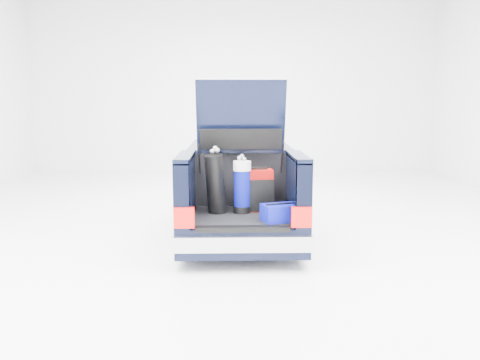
{
  "coord_description": "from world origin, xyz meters",
  "views": [
    {
      "loc": [
        -0.18,
        -8.37,
        2.2
      ],
      "look_at": [
        0.0,
        -0.5,
        0.93
      ],
      "focal_mm": 38.0,
      "sensor_mm": 36.0,
      "label": 1
    }
  ],
  "objects_px": {
    "black_golf_bag": "(215,184)",
    "blue_duffel": "(280,213)",
    "car": "(239,189)",
    "blue_golf_bag": "(242,186)",
    "red_suitcase": "(259,190)"
  },
  "relations": [
    {
      "from": "red_suitcase",
      "to": "car",
      "type": "bearing_deg",
      "value": 94.2
    },
    {
      "from": "red_suitcase",
      "to": "blue_duffel",
      "type": "xyz_separation_m",
      "value": [
        0.25,
        -0.62,
        -0.19
      ]
    },
    {
      "from": "blue_duffel",
      "to": "red_suitcase",
      "type": "bearing_deg",
      "value": 93.47
    },
    {
      "from": "blue_golf_bag",
      "to": "car",
      "type": "bearing_deg",
      "value": 95.51
    },
    {
      "from": "red_suitcase",
      "to": "blue_duffel",
      "type": "distance_m",
      "value": 0.69
    },
    {
      "from": "car",
      "to": "blue_golf_bag",
      "type": "relative_size",
      "value": 5.59
    },
    {
      "from": "car",
      "to": "blue_golf_bag",
      "type": "xyz_separation_m",
      "value": [
        0.01,
        -1.46,
        0.3
      ]
    },
    {
      "from": "blue_duffel",
      "to": "black_golf_bag",
      "type": "bearing_deg",
      "value": 133.2
    },
    {
      "from": "red_suitcase",
      "to": "black_golf_bag",
      "type": "xyz_separation_m",
      "value": [
        -0.62,
        -0.15,
        0.12
      ]
    },
    {
      "from": "black_golf_bag",
      "to": "blue_golf_bag",
      "type": "relative_size",
      "value": 1.13
    },
    {
      "from": "black_golf_bag",
      "to": "blue_duffel",
      "type": "distance_m",
      "value": 1.03
    },
    {
      "from": "car",
      "to": "blue_duffel",
      "type": "xyz_separation_m",
      "value": [
        0.5,
        -1.97,
        0.04
      ]
    },
    {
      "from": "car",
      "to": "blue_duffel",
      "type": "relative_size",
      "value": 8.63
    },
    {
      "from": "car",
      "to": "blue_duffel",
      "type": "bearing_deg",
      "value": -75.76
    },
    {
      "from": "car",
      "to": "blue_golf_bag",
      "type": "bearing_deg",
      "value": -89.62
    }
  ]
}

